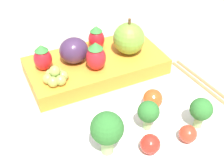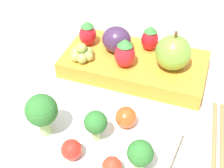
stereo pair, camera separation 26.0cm
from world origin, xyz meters
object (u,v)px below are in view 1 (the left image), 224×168
object	(u,v)px
cherry_tomato_0	(153,99)
strawberry_2	(43,58)
apple	(129,38)
cherry_tomato_2	(188,134)
broccoli_floret_2	(201,110)
cherry_tomato_1	(150,144)
grape_cluster	(55,76)
strawberry_0	(96,56)
broccoli_floret_1	(107,130)
broccoli_floret_0	(148,113)
bento_box_fruit	(96,66)
chopsticks_pair	(218,94)
strawberry_1	(96,38)
plum	(74,50)
bento_box_savoury	(133,137)

from	to	relation	value
cherry_tomato_0	strawberry_2	size ratio (longest dim) A/B	0.62
apple	cherry_tomato_2	bearing A→B (deg)	89.36
cherry_tomato_2	apple	xyz separation A→B (m)	(-0.00, -0.20, 0.02)
broccoli_floret_2	cherry_tomato_1	world-z (taller)	broccoli_floret_2
strawberry_2	grape_cluster	xyz separation A→B (m)	(-0.01, 0.04, -0.01)
apple	broccoli_floret_2	bearing A→B (deg)	96.99
strawberry_0	cherry_tomato_1	bearing A→B (deg)	94.19
broccoli_floret_1	grape_cluster	world-z (taller)	broccoli_floret_1
broccoli_floret_0	broccoli_floret_2	distance (m)	0.07
broccoli_floret_2	grape_cluster	xyz separation A→B (m)	(0.16, -0.15, -0.01)
bento_box_fruit	broccoli_floret_1	world-z (taller)	broccoli_floret_1
strawberry_2	chopsticks_pair	bearing A→B (deg)	153.53
strawberry_1	grape_cluster	bearing A→B (deg)	39.63
cherry_tomato_0	apple	size ratio (longest dim) A/B	0.43
plum	chopsticks_pair	bearing A→B (deg)	147.16
grape_cluster	broccoli_floret_1	bearing A→B (deg)	102.36
broccoli_floret_1	cherry_tomato_0	size ratio (longest dim) A/B	2.17
grape_cluster	strawberry_0	bearing A→B (deg)	-169.28
bento_box_fruit	cherry_tomato_2	distance (m)	0.21
grape_cluster	broccoli_floret_0	bearing A→B (deg)	125.92
broccoli_floret_2	strawberry_2	size ratio (longest dim) A/B	1.01
broccoli_floret_0	grape_cluster	size ratio (longest dim) A/B	1.09
plum	grape_cluster	world-z (taller)	plum
apple	strawberry_1	distance (m)	0.06
bento_box_savoury	plum	xyz separation A→B (m)	(0.03, -0.17, 0.04)
broccoli_floret_1	cherry_tomato_1	xyz separation A→B (m)	(-0.05, 0.02, -0.03)
chopsticks_pair	apple	bearing A→B (deg)	-50.38
broccoli_floret_1	strawberry_1	world-z (taller)	broccoli_floret_1
grape_cluster	cherry_tomato_2	bearing A→B (deg)	128.69
cherry_tomato_1	strawberry_2	world-z (taller)	strawberry_2
cherry_tomato_0	plum	world-z (taller)	plum
bento_box_savoury	cherry_tomato_2	size ratio (longest dim) A/B	10.02
strawberry_1	plum	world-z (taller)	same
cherry_tomato_2	strawberry_0	world-z (taller)	strawberry_0
bento_box_savoury	bento_box_fruit	bearing A→B (deg)	-90.06
cherry_tomato_2	strawberry_0	bearing A→B (deg)	-70.15
broccoli_floret_2	cherry_tomato_0	distance (m)	0.07
broccoli_floret_0	cherry_tomato_1	xyz separation A→B (m)	(0.01, 0.04, -0.01)
bento_box_savoury	strawberry_2	bearing A→B (deg)	-63.11
broccoli_floret_1	broccoli_floret_0	bearing A→B (deg)	-162.12
bento_box_savoury	bento_box_fruit	distance (m)	0.17
broccoli_floret_1	plum	size ratio (longest dim) A/B	1.25
apple	strawberry_0	bearing A→B (deg)	22.84
cherry_tomato_0	strawberry_2	bearing A→B (deg)	-46.14
chopsticks_pair	cherry_tomato_0	bearing A→B (deg)	4.67
broccoli_floret_2	cherry_tomato_2	world-z (taller)	broccoli_floret_2
strawberry_0	strawberry_1	size ratio (longest dim) A/B	1.12
cherry_tomato_1	strawberry_2	xyz separation A→B (m)	(0.09, -0.20, 0.01)
cherry_tomato_0	plum	xyz separation A→B (m)	(0.08, -0.14, 0.01)
broccoli_floret_0	chopsticks_pair	distance (m)	0.16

